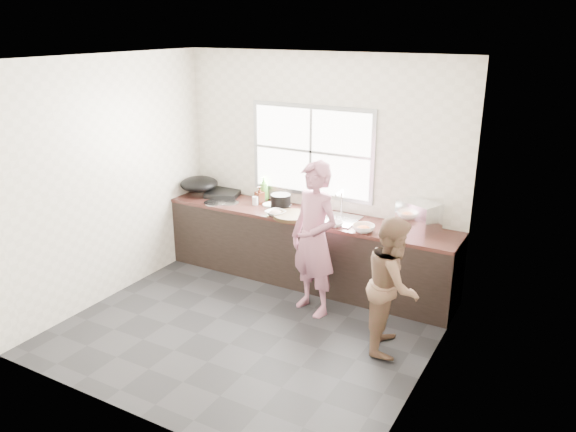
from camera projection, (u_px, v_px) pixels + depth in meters
The scene contains 30 objects.
floor at pixel (249, 328), 5.82m from camera, with size 3.60×3.20×0.01m, color #262628.
ceiling at pixel (242, 58), 4.94m from camera, with size 3.60×3.20×0.01m, color silver.
wall_back at pixel (320, 168), 6.71m from camera, with size 3.60×0.01×2.70m, color beige.
wall_left at pixel (110, 180), 6.22m from camera, with size 0.01×3.20×2.70m, color beige.
wall_right at pixel (432, 237), 4.55m from camera, with size 0.01×3.20×2.70m, color silver.
wall_front at pixel (124, 263), 4.06m from camera, with size 3.60×0.01×2.70m, color beige.
cabinet at pixel (307, 250), 6.75m from camera, with size 3.60×0.62×0.82m, color black.
countertop at pixel (307, 216), 6.61m from camera, with size 3.60×0.64×0.04m, color #391C17.
sink at pixel (334, 219), 6.44m from camera, with size 0.55×0.45×0.02m, color silver.
faucet at pixel (342, 202), 6.56m from camera, with size 0.02×0.02×0.30m, color silver.
window_frame at pixel (312, 151), 6.67m from camera, with size 1.60×0.05×1.10m, color #9EA0A5.
window_glazing at pixel (311, 152), 6.65m from camera, with size 1.50×0.01×1.00m, color white.
woman at pixel (314, 244), 5.93m from camera, with size 0.57×0.38×1.57m, color #B46C83.
person_side at pixel (393, 284), 5.28m from camera, with size 0.65×0.50×1.33m, color brown.
cutting_board at pixel (292, 216), 6.49m from camera, with size 0.43×0.43×0.04m, color #322613.
cleaver at pixel (283, 206), 6.79m from camera, with size 0.20×0.10×0.01m, color silver.
bowl_mince at pixel (275, 213), 6.57m from camera, with size 0.23×0.23×0.06m, color silver.
bowl_crabs at pixel (364, 229), 6.06m from camera, with size 0.19×0.19×0.06m, color white.
bowl_held at pixel (335, 223), 6.21m from camera, with size 0.22×0.22×0.07m, color silver.
black_pot at pixel (281, 201), 6.80m from camera, with size 0.24×0.24×0.18m, color black.
plate_food at pixel (271, 205), 6.93m from camera, with size 0.21×0.21×0.02m, color white.
bottle_green at pixel (264, 188), 7.08m from camera, with size 0.12×0.12×0.31m, color #52A034.
bottle_brown_tall at pixel (260, 196), 6.99m from camera, with size 0.09×0.09×0.20m, color #461E11.
bottle_brown_short at pixel (260, 197), 7.01m from camera, with size 0.12×0.12×0.15m, color #411E10.
glass_jar at pixel (255, 201), 6.94m from camera, with size 0.07×0.07×0.10m, color white.
burner at pixel (224, 193), 7.32m from camera, with size 0.41×0.41×0.06m, color black.
wok at pixel (199, 184), 7.29m from camera, with size 0.49×0.49×0.18m, color black.
dish_rack at pixel (419, 216), 6.07m from camera, with size 0.42×0.29×0.32m, color white.
pot_lid_left at pixel (215, 203), 7.01m from camera, with size 0.28×0.28×0.01m, color silver.
pot_lid_right at pixel (229, 203), 7.01m from camera, with size 0.24×0.24×0.01m, color #B3B6BA.
Camera 1 is at (2.86, -4.27, 3.00)m, focal length 35.00 mm.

